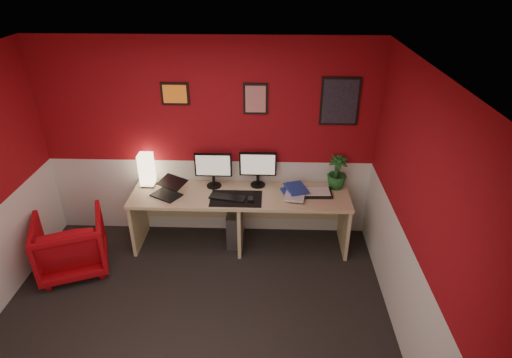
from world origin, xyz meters
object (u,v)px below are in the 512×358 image
laptop (166,188)px  monitor_right (258,164)px  monitor_left (213,165)px  pc_tower (236,225)px  potted_plant (337,172)px  shoji_lamp (147,171)px  zen_tray (317,193)px  desk (241,220)px  armchair (71,244)px

laptop → monitor_right: bearing=46.1°
laptop → monitor_left: bearing=56.0°
monitor_left → pc_tower: monitor_left is taller
laptop → monitor_left: monitor_left is taller
monitor_left → pc_tower: size_ratio=1.29×
monitor_left → potted_plant: 1.50m
potted_plant → pc_tower: bearing=-174.0°
shoji_lamp → potted_plant: bearing=0.6°
monitor_right → zen_tray: size_ratio=1.66×
desk → pc_tower: bearing=130.4°
monitor_right → zen_tray: (0.71, -0.19, -0.28)m
shoji_lamp → laptop: (0.28, -0.25, -0.09)m
potted_plant → monitor_left: bearing=-179.1°
desk → shoji_lamp: size_ratio=6.50×
zen_tray → potted_plant: size_ratio=0.84×
shoji_lamp → monitor_right: size_ratio=0.69×
pc_tower → desk: bearing=-50.1°
monitor_right → desk: bearing=-131.5°
monitor_right → armchair: (-2.11, -0.75, -0.68)m
desk → shoji_lamp: (-1.15, 0.19, 0.56)m
armchair → shoji_lamp: bearing=-158.5°
armchair → laptop: bearing=-177.6°
monitor_left → potted_plant: size_ratio=1.39×
monitor_left → pc_tower: bearing=-22.3°
armchair → desk: bearing=173.7°
desk → pc_tower: (-0.07, 0.08, -0.14)m
pc_tower → armchair: size_ratio=0.60×
desk → monitor_left: (-0.33, 0.19, 0.66)m
desk → monitor_left: monitor_left is taller
shoji_lamp → pc_tower: bearing=-5.7°
zen_tray → pc_tower: zen_tray is taller
monitor_right → pc_tower: monitor_right is taller
monitor_left → monitor_right: same height
zen_tray → armchair: (-2.82, -0.56, -0.40)m
desk → laptop: (-0.87, -0.06, 0.47)m
shoji_lamp → laptop: shoji_lamp is taller
zen_tray → armchair: bearing=-168.8°
monitor_left → potted_plant: monitor_left is taller
shoji_lamp → armchair: shoji_lamp is taller
laptop → potted_plant: 2.05m
monitor_left → armchair: bearing=-155.8°
armchair → pc_tower: bearing=176.7°
laptop → monitor_right: size_ratio=0.57×
shoji_lamp → monitor_left: 0.82m
desk → monitor_right: bearing=48.5°
laptop → zen_tray: bearing=34.4°
laptop → armchair: (-1.03, -0.46, -0.50)m
desk → laptop: bearing=-176.2°
potted_plant → pc_tower: size_ratio=0.92×
desk → shoji_lamp: shoji_lamp is taller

